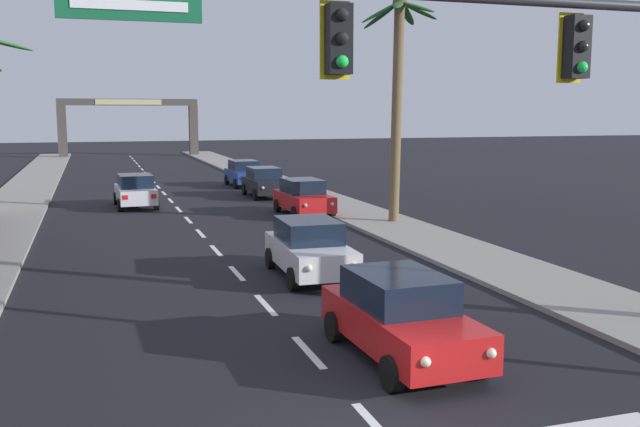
{
  "coord_description": "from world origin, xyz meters",
  "views": [
    {
      "loc": [
        -3.98,
        -9.03,
        4.79
      ],
      "look_at": [
        1.54,
        8.0,
        2.2
      ],
      "focal_mm": 39.54,
      "sensor_mm": 36.0,
      "label": 1
    }
  ],
  "objects_px": {
    "traffic_signal_mast": "(584,90)",
    "sedan_third_in_queue": "(309,248)",
    "palm_right_second": "(398,81)",
    "sedan_oncoming_far": "(135,191)",
    "sedan_parked_far_kerb": "(264,182)",
    "town_gateway_arch": "(129,119)",
    "sedan_parked_nearest_kerb": "(244,173)",
    "sedan_parked_mid_kerb": "(303,197)",
    "sedan_lead_at_stop_bar": "(400,316)"
  },
  "relations": [
    {
      "from": "traffic_signal_mast",
      "to": "sedan_third_in_queue",
      "type": "height_order",
      "value": "traffic_signal_mast"
    },
    {
      "from": "traffic_signal_mast",
      "to": "palm_right_second",
      "type": "height_order",
      "value": "palm_right_second"
    },
    {
      "from": "sedan_oncoming_far",
      "to": "sedan_parked_far_kerb",
      "type": "height_order",
      "value": "same"
    },
    {
      "from": "sedan_oncoming_far",
      "to": "town_gateway_arch",
      "type": "height_order",
      "value": "town_gateway_arch"
    },
    {
      "from": "sedan_third_in_queue",
      "to": "sedan_parked_nearest_kerb",
      "type": "distance_m",
      "value": 25.64
    },
    {
      "from": "sedan_parked_mid_kerb",
      "to": "town_gateway_arch",
      "type": "height_order",
      "value": "town_gateway_arch"
    },
    {
      "from": "traffic_signal_mast",
      "to": "sedan_parked_mid_kerb",
      "type": "distance_m",
      "value": 22.69
    },
    {
      "from": "sedan_lead_at_stop_bar",
      "to": "town_gateway_arch",
      "type": "relative_size",
      "value": 0.31
    },
    {
      "from": "town_gateway_arch",
      "to": "palm_right_second",
      "type": "bearing_deg",
      "value": -80.65
    },
    {
      "from": "sedan_parked_nearest_kerb",
      "to": "sedan_third_in_queue",
      "type": "bearing_deg",
      "value": -97.61
    },
    {
      "from": "traffic_signal_mast",
      "to": "sedan_lead_at_stop_bar",
      "type": "xyz_separation_m",
      "value": [
        -1.56,
        3.09,
        -4.26
      ]
    },
    {
      "from": "sedan_parked_nearest_kerb",
      "to": "town_gateway_arch",
      "type": "relative_size",
      "value": 0.31
    },
    {
      "from": "traffic_signal_mast",
      "to": "town_gateway_arch",
      "type": "height_order",
      "value": "traffic_signal_mast"
    },
    {
      "from": "sedan_lead_at_stop_bar",
      "to": "sedan_oncoming_far",
      "type": "distance_m",
      "value": 24.52
    },
    {
      "from": "sedan_parked_far_kerb",
      "to": "town_gateway_arch",
      "type": "height_order",
      "value": "town_gateway_arch"
    },
    {
      "from": "traffic_signal_mast",
      "to": "sedan_oncoming_far",
      "type": "distance_m",
      "value": 28.14
    },
    {
      "from": "traffic_signal_mast",
      "to": "sedan_parked_nearest_kerb",
      "type": "xyz_separation_m",
      "value": [
        2.18,
        35.65,
        -4.26
      ]
    },
    {
      "from": "sedan_lead_at_stop_bar",
      "to": "town_gateway_arch",
      "type": "height_order",
      "value": "town_gateway_arch"
    },
    {
      "from": "sedan_third_in_queue",
      "to": "sedan_parked_far_kerb",
      "type": "relative_size",
      "value": 1.01
    },
    {
      "from": "sedan_oncoming_far",
      "to": "palm_right_second",
      "type": "relative_size",
      "value": 0.47
    },
    {
      "from": "sedan_parked_nearest_kerb",
      "to": "sedan_parked_mid_kerb",
      "type": "xyz_separation_m",
      "value": [
        -0.02,
        -13.47,
        0.0
      ]
    },
    {
      "from": "sedan_parked_nearest_kerb",
      "to": "sedan_parked_far_kerb",
      "type": "relative_size",
      "value": 1.0
    },
    {
      "from": "sedan_third_in_queue",
      "to": "sedan_lead_at_stop_bar",
      "type": "bearing_deg",
      "value": -92.76
    },
    {
      "from": "sedan_oncoming_far",
      "to": "palm_right_second",
      "type": "height_order",
      "value": "palm_right_second"
    },
    {
      "from": "sedan_oncoming_far",
      "to": "sedan_parked_far_kerb",
      "type": "relative_size",
      "value": 1.01
    },
    {
      "from": "sedan_lead_at_stop_bar",
      "to": "sedan_oncoming_far",
      "type": "relative_size",
      "value": 1.0
    },
    {
      "from": "sedan_oncoming_far",
      "to": "palm_right_second",
      "type": "xyz_separation_m",
      "value": [
        10.32,
        -8.91,
        5.22
      ]
    },
    {
      "from": "sedan_oncoming_far",
      "to": "sedan_parked_nearest_kerb",
      "type": "xyz_separation_m",
      "value": [
        7.31,
        8.31,
        0.0
      ]
    },
    {
      "from": "traffic_signal_mast",
      "to": "town_gateway_arch",
      "type": "distance_m",
      "value": 69.3
    },
    {
      "from": "sedan_lead_at_stop_bar",
      "to": "town_gateway_arch",
      "type": "bearing_deg",
      "value": 91.39
    },
    {
      "from": "sedan_parked_nearest_kerb",
      "to": "palm_right_second",
      "type": "xyz_separation_m",
      "value": [
        3.01,
        -17.22,
        5.22
      ]
    },
    {
      "from": "sedan_lead_at_stop_bar",
      "to": "sedan_parked_nearest_kerb",
      "type": "height_order",
      "value": "same"
    },
    {
      "from": "traffic_signal_mast",
      "to": "palm_right_second",
      "type": "bearing_deg",
      "value": 74.25
    },
    {
      "from": "sedan_third_in_queue",
      "to": "sedan_oncoming_far",
      "type": "height_order",
      "value": "same"
    },
    {
      "from": "sedan_parked_nearest_kerb",
      "to": "palm_right_second",
      "type": "relative_size",
      "value": 0.47
    },
    {
      "from": "sedan_third_in_queue",
      "to": "sedan_parked_mid_kerb",
      "type": "height_order",
      "value": "same"
    },
    {
      "from": "traffic_signal_mast",
      "to": "sedan_parked_mid_kerb",
      "type": "xyz_separation_m",
      "value": [
        2.16,
        22.18,
        -4.26
      ]
    },
    {
      "from": "sedan_parked_nearest_kerb",
      "to": "sedan_lead_at_stop_bar",
      "type": "bearing_deg",
      "value": -96.55
    },
    {
      "from": "sedan_lead_at_stop_bar",
      "to": "sedan_oncoming_far",
      "type": "height_order",
      "value": "same"
    },
    {
      "from": "sedan_parked_far_kerb",
      "to": "town_gateway_arch",
      "type": "bearing_deg",
      "value": 97.56
    },
    {
      "from": "sedan_parked_far_kerb",
      "to": "palm_right_second",
      "type": "xyz_separation_m",
      "value": [
        3.11,
        -11.2,
        5.22
      ]
    },
    {
      "from": "town_gateway_arch",
      "to": "traffic_signal_mast",
      "type": "bearing_deg",
      "value": -87.38
    },
    {
      "from": "sedan_oncoming_far",
      "to": "sedan_parked_mid_kerb",
      "type": "bearing_deg",
      "value": -35.29
    },
    {
      "from": "sedan_third_in_queue",
      "to": "town_gateway_arch",
      "type": "bearing_deg",
      "value": 91.89
    },
    {
      "from": "sedan_parked_far_kerb",
      "to": "sedan_oncoming_far",
      "type": "bearing_deg",
      "value": -162.36
    },
    {
      "from": "sedan_parked_nearest_kerb",
      "to": "sedan_parked_far_kerb",
      "type": "bearing_deg",
      "value": -90.87
    },
    {
      "from": "sedan_lead_at_stop_bar",
      "to": "sedan_parked_nearest_kerb",
      "type": "xyz_separation_m",
      "value": [
        3.74,
        32.57,
        0.0
      ]
    },
    {
      "from": "sedan_third_in_queue",
      "to": "sedan_parked_nearest_kerb",
      "type": "xyz_separation_m",
      "value": [
        3.4,
        25.41,
        0.0
      ]
    },
    {
      "from": "traffic_signal_mast",
      "to": "town_gateway_arch",
      "type": "xyz_separation_m",
      "value": [
        -3.16,
        69.22,
        -1.1
      ]
    },
    {
      "from": "palm_right_second",
      "to": "sedan_lead_at_stop_bar",
      "type": "bearing_deg",
      "value": -113.75
    }
  ]
}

